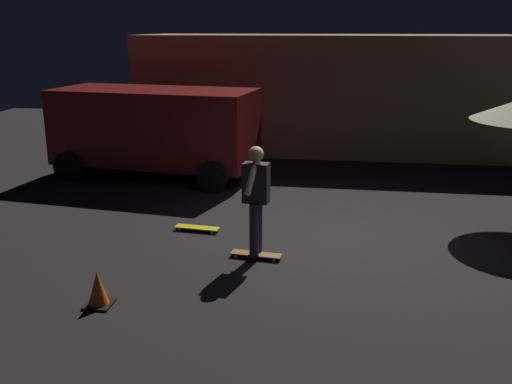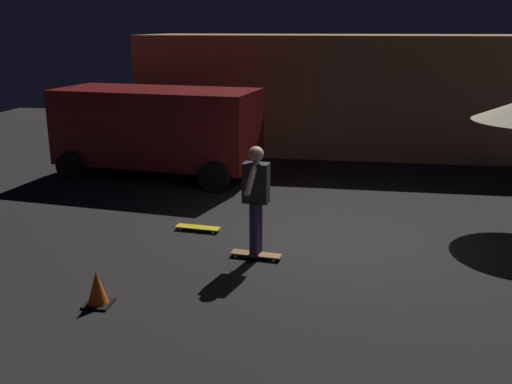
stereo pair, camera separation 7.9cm
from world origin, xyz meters
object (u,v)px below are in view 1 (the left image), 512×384
object	(u,v)px
parked_van	(155,127)
skateboard_spare	(197,228)
skateboard_ridden	(256,254)
traffic_cone	(98,290)
skater	(256,193)

from	to	relation	value
parked_van	skateboard_spare	xyz separation A→B (m)	(1.90, -3.63, -1.11)
skateboard_ridden	traffic_cone	world-z (taller)	traffic_cone
skateboard_ridden	skater	size ratio (longest dim) A/B	0.48
traffic_cone	skateboard_spare	bearing A→B (deg)	79.50
parked_van	skateboard_ridden	distance (m)	5.72
skateboard_ridden	skateboard_spare	distance (m)	1.59
parked_van	skater	size ratio (longest dim) A/B	2.87
skateboard_ridden	traffic_cone	xyz separation A→B (m)	(-1.73, -1.86, 0.16)
skateboard_ridden	traffic_cone	size ratio (longest dim) A/B	1.74
skateboard_ridden	skateboard_spare	size ratio (longest dim) A/B	1.00
skateboard_spare	skater	distance (m)	1.86
skateboard_ridden	skater	world-z (taller)	skater
skater	traffic_cone	world-z (taller)	skater
skateboard_ridden	skateboard_spare	bearing A→B (deg)	138.93
parked_van	skater	bearing A→B (deg)	-56.44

